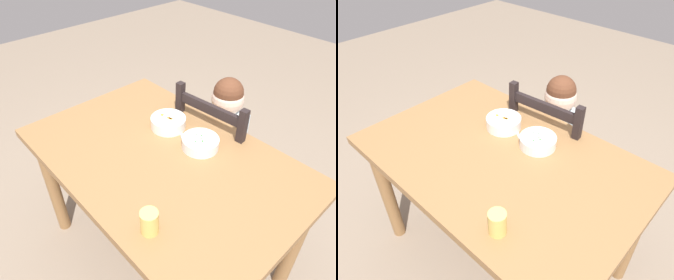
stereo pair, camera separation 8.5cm
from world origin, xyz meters
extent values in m
plane|color=gray|center=(0.00, 0.00, 0.00)|extent=(8.00, 8.00, 0.00)
cube|color=olive|center=(0.00, 0.00, 0.73)|extent=(1.28, 0.83, 0.04)
cylinder|color=olive|center=(-0.56, -0.34, 0.36)|extent=(0.07, 0.07, 0.71)
cylinder|color=olive|center=(-0.56, 0.34, 0.36)|extent=(0.07, 0.07, 0.71)
cylinder|color=olive|center=(0.56, 0.34, 0.36)|extent=(0.07, 0.07, 0.71)
cube|color=black|center=(-0.03, 0.52, 0.43)|extent=(0.45, 0.45, 0.02)
cube|color=black|center=(0.14, 0.72, 0.21)|extent=(0.04, 0.04, 0.42)
cube|color=black|center=(-0.24, 0.69, 0.21)|extent=(0.04, 0.04, 0.42)
cube|color=black|center=(0.17, 0.34, 0.21)|extent=(0.04, 0.04, 0.42)
cube|color=black|center=(-0.21, 0.31, 0.21)|extent=(0.04, 0.04, 0.42)
cube|color=black|center=(0.17, 0.34, 0.68)|extent=(0.04, 0.04, 0.48)
cube|color=black|center=(-0.21, 0.31, 0.68)|extent=(0.04, 0.04, 0.48)
cube|color=black|center=(-0.02, 0.33, 0.85)|extent=(0.36, 0.05, 0.05)
cube|color=black|center=(-0.02, 0.33, 0.70)|extent=(0.36, 0.05, 0.05)
cube|color=silver|center=(-0.03, 0.49, 0.60)|extent=(0.22, 0.14, 0.32)
sphere|color=beige|center=(-0.03, 0.49, 0.83)|extent=(0.17, 0.17, 0.17)
sphere|color=brown|center=(-0.03, 0.49, 0.87)|extent=(0.16, 0.16, 0.16)
cylinder|color=#3F4C72|center=(-0.09, 0.37, 0.22)|extent=(0.07, 0.07, 0.44)
cylinder|color=#3F4C72|center=(0.02, 0.37, 0.22)|extent=(0.07, 0.07, 0.44)
cylinder|color=silver|center=(-0.16, 0.39, 0.68)|extent=(0.06, 0.24, 0.13)
cylinder|color=silver|center=(0.10, 0.39, 0.68)|extent=(0.06, 0.24, 0.13)
cylinder|color=white|center=(0.08, 0.17, 0.78)|extent=(0.17, 0.17, 0.05)
cylinder|color=white|center=(0.08, 0.17, 0.75)|extent=(0.08, 0.08, 0.01)
cylinder|color=green|center=(0.08, 0.17, 0.78)|extent=(0.14, 0.14, 0.03)
sphere|color=green|center=(0.10, 0.16, 0.80)|extent=(0.01, 0.01, 0.01)
sphere|color=green|center=(0.04, 0.18, 0.80)|extent=(0.01, 0.01, 0.01)
sphere|color=green|center=(0.09, 0.16, 0.80)|extent=(0.01, 0.01, 0.01)
sphere|color=green|center=(0.08, 0.13, 0.80)|extent=(0.01, 0.01, 0.01)
sphere|color=green|center=(0.06, 0.19, 0.80)|extent=(0.01, 0.01, 0.01)
sphere|color=green|center=(0.08, 0.17, 0.80)|extent=(0.01, 0.01, 0.01)
cylinder|color=white|center=(-0.14, 0.17, 0.78)|extent=(0.17, 0.17, 0.06)
cylinder|color=white|center=(-0.14, 0.17, 0.75)|extent=(0.08, 0.08, 0.01)
cylinder|color=orange|center=(-0.14, 0.17, 0.79)|extent=(0.14, 0.14, 0.03)
cube|color=orange|center=(-0.18, 0.16, 0.80)|extent=(0.02, 0.02, 0.01)
cube|color=orange|center=(-0.13, 0.17, 0.80)|extent=(0.02, 0.02, 0.01)
cube|color=orange|center=(-0.12, 0.17, 0.80)|extent=(0.02, 0.02, 0.01)
cube|color=orange|center=(-0.14, 0.17, 0.80)|extent=(0.02, 0.02, 0.01)
cube|color=silver|center=(-0.03, 0.16, 0.75)|extent=(0.09, 0.06, 0.00)
ellipsoid|color=silver|center=(-0.09, 0.19, 0.76)|extent=(0.05, 0.05, 0.01)
cylinder|color=#E8C763|center=(0.27, -0.30, 0.80)|extent=(0.07, 0.07, 0.09)
camera|label=1|loc=(0.82, -0.71, 1.68)|focal=33.93mm
camera|label=2|loc=(0.76, -0.77, 1.68)|focal=33.93mm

